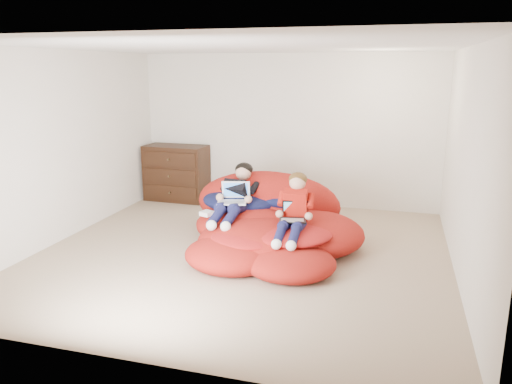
# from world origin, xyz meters

# --- Properties ---
(room_shell) EXTENTS (5.10, 5.10, 2.77)m
(room_shell) POSITION_xyz_m (0.00, 0.00, 0.22)
(room_shell) COLOR tan
(room_shell) RESTS_ON ground
(dresser) EXTENTS (1.08, 0.61, 0.96)m
(dresser) POSITION_xyz_m (-1.90, 2.22, 0.48)
(dresser) COLOR black
(dresser) RESTS_ON ground
(beanbag_pile) EXTENTS (2.44, 2.37, 0.94)m
(beanbag_pile) POSITION_xyz_m (0.23, 0.40, 0.27)
(beanbag_pile) COLOR #AE1A13
(beanbag_pile) RESTS_ON ground
(cream_pillow) EXTENTS (0.42, 0.27, 0.27)m
(cream_pillow) POSITION_xyz_m (-0.18, 1.22, 0.62)
(cream_pillow) COLOR #EFE8CF
(cream_pillow) RESTS_ON beanbag_pile
(older_boy) EXTENTS (0.38, 1.23, 0.65)m
(older_boy) POSITION_xyz_m (-0.22, 0.45, 0.65)
(older_boy) COLOR black
(older_boy) RESTS_ON beanbag_pile
(younger_boy) EXTENTS (0.30, 0.92, 0.73)m
(younger_boy) POSITION_xyz_m (0.64, 0.02, 0.64)
(younger_boy) COLOR red
(younger_boy) RESTS_ON beanbag_pile
(laptop_white) EXTENTS (0.42, 0.43, 0.26)m
(laptop_white) POSITION_xyz_m (-0.22, 0.34, 0.64)
(laptop_white) COLOR white
(laptop_white) RESTS_ON older_boy
(laptop_black) EXTENTS (0.35, 0.37, 0.22)m
(laptop_black) POSITION_xyz_m (0.64, 0.01, 0.56)
(laptop_black) COLOR black
(laptop_black) RESTS_ON younger_boy
(power_adapter) EXTENTS (0.19, 0.19, 0.05)m
(power_adapter) POSITION_xyz_m (-0.55, 0.21, 0.42)
(power_adapter) COLOR white
(power_adapter) RESTS_ON beanbag_pile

